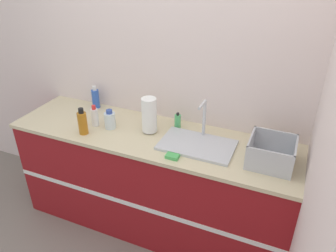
% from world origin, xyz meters
% --- Properties ---
extents(ground_plane, '(12.00, 12.00, 0.00)m').
position_xyz_m(ground_plane, '(0.00, 0.00, 0.00)').
color(ground_plane, slate).
extents(wall_back, '(4.63, 0.06, 2.60)m').
position_xyz_m(wall_back, '(0.00, 0.64, 1.30)').
color(wall_back, silver).
rests_on(wall_back, ground_plane).
extents(wall_right, '(0.06, 2.61, 2.60)m').
position_xyz_m(wall_right, '(1.14, 0.31, 1.30)').
color(wall_right, silver).
rests_on(wall_right, ground_plane).
extents(counter_cabinet, '(2.25, 0.63, 0.91)m').
position_xyz_m(counter_cabinet, '(0.00, 0.30, 0.46)').
color(counter_cabinet, maroon).
rests_on(counter_cabinet, ground_plane).
extents(sink, '(0.53, 0.33, 0.31)m').
position_xyz_m(sink, '(0.38, 0.29, 0.93)').
color(sink, silver).
rests_on(sink, counter_cabinet).
extents(paper_towel_roll, '(0.12, 0.12, 0.28)m').
position_xyz_m(paper_towel_roll, '(-0.03, 0.33, 1.05)').
color(paper_towel_roll, '#4C4C51').
rests_on(paper_towel_roll, counter_cabinet).
extents(dish_rack, '(0.29, 0.29, 0.18)m').
position_xyz_m(dish_rack, '(0.89, 0.28, 0.98)').
color(dish_rack, '#B7BABF').
rests_on(dish_rack, counter_cabinet).
extents(bottle_blue, '(0.06, 0.06, 0.20)m').
position_xyz_m(bottle_blue, '(-0.65, 0.53, 1.00)').
color(bottle_blue, '#2D56B7').
rests_on(bottle_blue, counter_cabinet).
extents(bottle_amber, '(0.07, 0.07, 0.21)m').
position_xyz_m(bottle_amber, '(-0.48, 0.11, 1.01)').
color(bottle_amber, '#B26B19').
rests_on(bottle_amber, counter_cabinet).
extents(bottle_white_spray, '(0.06, 0.06, 0.18)m').
position_xyz_m(bottle_white_spray, '(-0.47, 0.26, 0.99)').
color(bottle_white_spray, white).
rests_on(bottle_white_spray, counter_cabinet).
extents(bottle_clear, '(0.09, 0.09, 0.16)m').
position_xyz_m(bottle_clear, '(-0.34, 0.27, 0.98)').
color(bottle_clear, silver).
rests_on(bottle_clear, counter_cabinet).
extents(soap_dispenser, '(0.05, 0.05, 0.13)m').
position_xyz_m(soap_dispenser, '(0.14, 0.48, 0.97)').
color(soap_dispenser, '#4CB266').
rests_on(soap_dispenser, counter_cabinet).
extents(sponge, '(0.09, 0.06, 0.02)m').
position_xyz_m(sponge, '(0.27, 0.07, 0.92)').
color(sponge, '#4CB259').
rests_on(sponge, counter_cabinet).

